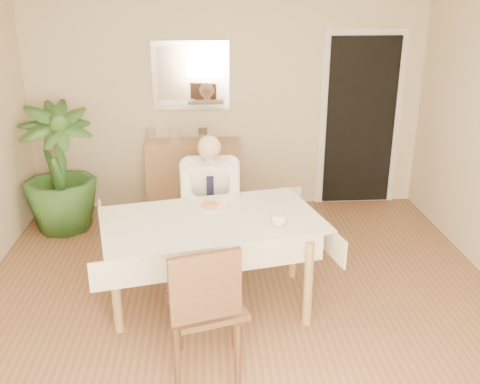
{
  "coord_description": "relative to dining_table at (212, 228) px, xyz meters",
  "views": [
    {
      "loc": [
        -0.26,
        -3.57,
        2.42
      ],
      "look_at": [
        0.0,
        0.35,
        0.95
      ],
      "focal_mm": 40.0,
      "sensor_mm": 36.0,
      "label": 1
    }
  ],
  "objects": [
    {
      "name": "coffee_mug",
      "position": [
        0.51,
        -0.17,
        0.13
      ],
      "size": [
        0.14,
        0.14,
        0.09
      ],
      "primitive_type": "imported",
      "rotation": [
        0.0,
        0.0,
        0.26
      ],
      "color": "white",
      "rests_on": "dining_table"
    },
    {
      "name": "room",
      "position": [
        0.23,
        -0.3,
        0.63
      ],
      "size": [
        5.0,
        5.02,
        2.6
      ],
      "color": "brown",
      "rests_on": "ground"
    },
    {
      "name": "food",
      "position": [
        -0.01,
        0.21,
        0.11
      ],
      "size": [
        0.14,
        0.14,
        0.06
      ],
      "primitive_type": "ellipsoid",
      "color": "#9D6033",
      "rests_on": "dining_table"
    },
    {
      "name": "photo_frame_left",
      "position": [
        -0.64,
        2.1,
        0.24
      ],
      "size": [
        0.1,
        0.02,
        0.14
      ],
      "primitive_type": "cube",
      "color": "silver",
      "rests_on": "sideboard"
    },
    {
      "name": "potted_palm",
      "position": [
        -1.58,
        1.58,
        0.01
      ],
      "size": [
        0.99,
        0.99,
        1.37
      ],
      "primitive_type": "imported",
      "rotation": [
        0.0,
        0.0,
        0.38
      ],
      "color": "#284F1D",
      "rests_on": "ground"
    },
    {
      "name": "plate",
      "position": [
        -0.01,
        0.21,
        0.09
      ],
      "size": [
        0.26,
        0.26,
        0.02
      ],
      "primitive_type": "cylinder",
      "color": "white",
      "rests_on": "dining_table"
    },
    {
      "name": "dining_table",
      "position": [
        0.0,
        0.0,
        0.0
      ],
      "size": [
        1.93,
        1.39,
        0.75
      ],
      "rotation": [
        0.0,
        0.0,
        0.22
      ],
      "color": "#926E48",
      "rests_on": "ground"
    },
    {
      "name": "chair_far",
      "position": [
        0.0,
        0.87,
        -0.21
      ],
      "size": [
        0.41,
        0.41,
        0.82
      ],
      "rotation": [
        0.0,
        0.0,
        0.05
      ],
      "color": "#422A1B",
      "rests_on": "ground"
    },
    {
      "name": "knife",
      "position": [
        0.03,
        0.15,
        0.11
      ],
      "size": [
        0.01,
        0.13,
        0.01
      ],
      "primitive_type": "cylinder",
      "rotation": [
        1.57,
        0.0,
        0.0
      ],
      "color": "silver",
      "rests_on": "dining_table"
    },
    {
      "name": "photo_frame_center",
      "position": [
        -0.38,
        2.07,
        0.24
      ],
      "size": [
        0.1,
        0.02,
        0.14
      ],
      "primitive_type": "cube",
      "color": "silver",
      "rests_on": "sideboard"
    },
    {
      "name": "fork",
      "position": [
        -0.05,
        0.15,
        0.11
      ],
      "size": [
        0.01,
        0.13,
        0.01
      ],
      "primitive_type": "cylinder",
      "rotation": [
        1.57,
        0.0,
        0.0
      ],
      "color": "silver",
      "rests_on": "dining_table"
    },
    {
      "name": "sideboard",
      "position": [
        -0.18,
        2.02,
        -0.25
      ],
      "size": [
        1.08,
        0.43,
        0.84
      ],
      "primitive_type": "cube",
      "rotation": [
        0.0,
        0.0,
        -0.07
      ],
      "color": "#926E48",
      "rests_on": "ground"
    },
    {
      "name": "chair_near",
      "position": [
        -0.05,
        -0.9,
        -0.12
      ],
      "size": [
        0.57,
        0.58,
        0.97
      ],
      "rotation": [
        0.0,
        0.0,
        0.29
      ],
      "color": "#422A1B",
      "rests_on": "ground"
    },
    {
      "name": "doorway",
      "position": [
        1.78,
        2.17,
        0.33
      ],
      "size": [
        0.96,
        0.07,
        2.1
      ],
      "color": "white",
      "rests_on": "ground"
    },
    {
      "name": "photo_frame_right",
      "position": [
        -0.06,
        2.07,
        0.24
      ],
      "size": [
        0.1,
        0.02,
        0.14
      ],
      "primitive_type": "cube",
      "color": "silver",
      "rests_on": "sideboard"
    },
    {
      "name": "mirror",
      "position": [
        -0.18,
        2.17,
        0.88
      ],
      "size": [
        0.86,
        0.04,
        0.76
      ],
      "color": "silver",
      "rests_on": "room"
    },
    {
      "name": "seated_man",
      "position": [
        0.0,
        0.59,
        0.02
      ],
      "size": [
        0.48,
        0.72,
        1.24
      ],
      "color": "white",
      "rests_on": "ground"
    }
  ]
}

